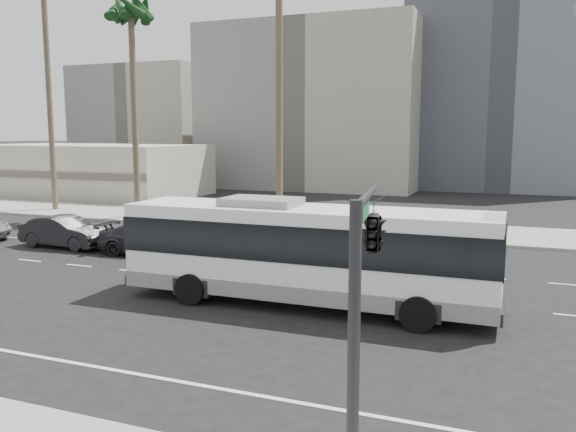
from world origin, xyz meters
The scene contains 12 objects.
ground centered at (0.00, 0.00, 0.00)m, with size 700.00×700.00×0.00m, color black.
sidewalk_north centered at (0.00, 15.50, 0.07)m, with size 120.00×7.00×0.15m, color gray.
commercial_low centered at (-30.00, 25.99, 2.50)m, with size 22.00×12.16×5.00m.
midrise_beige_west centered at (-12.00, 45.00, 9.00)m, with size 24.00×18.00×18.00m, color gray.
midrise_gray_center centered at (8.00, 52.00, 13.00)m, with size 20.00×20.00×26.00m, color #4C4F58.
midrise_beige_far centered at (-38.00, 50.00, 7.50)m, with size 18.00×16.00×15.00m, color gray.
civic_tower centered at (-2.00, 250.00, 38.83)m, with size 42.00×42.00×129.00m.
city_bus centered at (3.01, -2.09, 2.01)m, with size 13.35×3.27×3.83m.
car_a centered at (-7.25, 3.35, 0.80)m, with size 5.53×2.25×1.60m, color black.
car_b centered at (-12.78, 3.34, 0.85)m, with size 5.18×1.81×1.71m, color black.
traffic_signal centered at (7.60, -11.50, 4.41)m, with size 2.46×3.30×5.29m.
palm_mid centered at (-15.54, 13.78, 14.17)m, with size 5.10×5.10×15.75m.
Camera 1 is at (9.94, -21.50, 6.17)m, focal length 36.72 mm.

